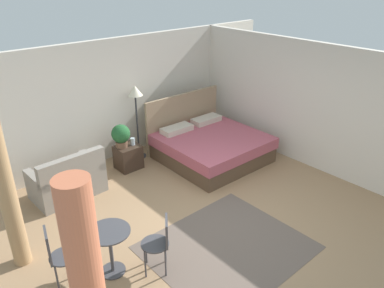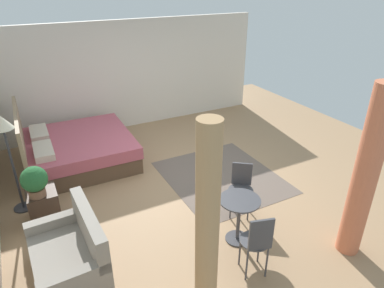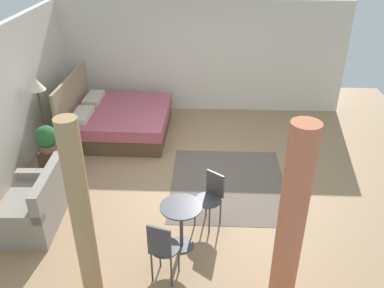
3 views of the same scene
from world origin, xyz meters
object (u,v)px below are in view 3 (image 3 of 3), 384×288
at_px(couch, 35,206).
at_px(cafe_chair_near_couch, 211,194).
at_px(floor_lamp, 38,94).
at_px(nightstand, 56,160).
at_px(potted_plant, 46,138).
at_px(vase, 56,141).
at_px(cafe_chair_near_window, 162,247).
at_px(balcony_table, 181,219).
at_px(bed, 118,120).

distance_m(couch, cafe_chair_near_couch, 2.59).
bearing_deg(floor_lamp, nightstand, -147.18).
distance_m(potted_plant, vase, 0.29).
height_order(couch, nightstand, couch).
relative_size(vase, cafe_chair_near_window, 0.16).
xyz_separation_m(floor_lamp, balcony_table, (-2.21, -2.64, -0.85)).
bearing_deg(nightstand, floor_lamp, 32.82).
relative_size(nightstand, cafe_chair_near_window, 0.54).
relative_size(bed, floor_lamp, 1.26).
height_order(vase, cafe_chair_near_window, cafe_chair_near_window).
bearing_deg(balcony_table, floor_lamp, 50.04).
xyz_separation_m(nightstand, balcony_table, (-1.76, -2.35, 0.22)).
bearing_deg(balcony_table, bed, 25.22).
bearing_deg(nightstand, balcony_table, -126.85).
xyz_separation_m(potted_plant, vase, (0.22, -0.06, -0.19)).
bearing_deg(nightstand, cafe_chair_near_couch, -114.16).
height_order(bed, vase, bed).
bearing_deg(potted_plant, nightstand, -23.98).
bearing_deg(cafe_chair_near_couch, bed, 35.14).
bearing_deg(potted_plant, floor_lamp, 24.12).
relative_size(balcony_table, cafe_chair_near_window, 0.74).
relative_size(couch, cafe_chair_near_window, 1.34).
bearing_deg(balcony_table, nightstand, 53.15).
xyz_separation_m(bed, couch, (-2.92, 0.62, -0.00)).
bearing_deg(cafe_chair_near_window, nightstand, 42.07).
distance_m(vase, floor_lamp, 0.88).
relative_size(bed, cafe_chair_near_couch, 2.45).
relative_size(nightstand, floor_lamp, 0.31).
height_order(nightstand, potted_plant, potted_plant).
height_order(nightstand, floor_lamp, floor_lamp).
xyz_separation_m(couch, nightstand, (1.37, 0.17, -0.05)).
bearing_deg(potted_plant, bed, -26.70).
bearing_deg(bed, nightstand, 153.13).
bearing_deg(vase, cafe_chair_near_window, -139.56).
relative_size(vase, floor_lamp, 0.09).
bearing_deg(floor_lamp, couch, -165.86).
distance_m(couch, floor_lamp, 2.14).
distance_m(potted_plant, cafe_chair_near_window, 3.19).
height_order(balcony_table, cafe_chair_near_couch, cafe_chair_near_couch).
distance_m(potted_plant, balcony_table, 2.93).
xyz_separation_m(bed, potted_plant, (-1.65, 0.83, 0.45)).
relative_size(bed, cafe_chair_near_window, 2.19).
distance_m(potted_plant, floor_lamp, 0.83).
relative_size(cafe_chair_near_window, cafe_chair_near_couch, 1.12).
distance_m(floor_lamp, balcony_table, 3.55).
relative_size(potted_plant, cafe_chair_near_couch, 0.57).
bearing_deg(couch, balcony_table, -100.16).
xyz_separation_m(couch, floor_lamp, (1.82, 0.46, 1.02)).
xyz_separation_m(bed, nightstand, (-1.55, 0.79, -0.06)).
height_order(couch, floor_lamp, floor_lamp).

